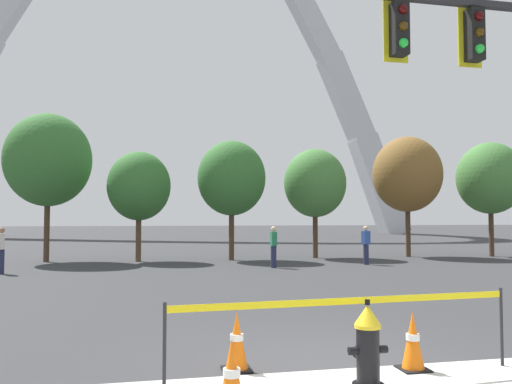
% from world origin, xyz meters
% --- Properties ---
extents(ground_plane, '(240.00, 240.00, 0.00)m').
position_xyz_m(ground_plane, '(0.00, 0.00, 0.00)').
color(ground_plane, '#333335').
extents(fire_hydrant, '(0.46, 0.48, 0.99)m').
position_xyz_m(fire_hydrant, '(0.10, -0.84, 0.47)').
color(fire_hydrant, black).
rests_on(fire_hydrant, ground).
extents(caution_tape_barrier, '(4.35, 0.31, 1.01)m').
position_xyz_m(caution_tape_barrier, '(-0.01, -0.55, 0.67)').
color(caution_tape_barrier, '#232326').
rests_on(caution_tape_barrier, ground).
extents(traffic_cone_by_hydrant, '(0.36, 0.36, 0.73)m').
position_xyz_m(traffic_cone_by_hydrant, '(-1.54, -1.34, 0.36)').
color(traffic_cone_by_hydrant, black).
rests_on(traffic_cone_by_hydrant, ground).
extents(traffic_cone_mid_sidewalk, '(0.36, 0.36, 0.73)m').
position_xyz_m(traffic_cone_mid_sidewalk, '(-1.24, 0.11, 0.36)').
color(traffic_cone_mid_sidewalk, black).
rests_on(traffic_cone_mid_sidewalk, ground).
extents(traffic_cone_curb_edge, '(0.36, 0.36, 0.73)m').
position_xyz_m(traffic_cone_curb_edge, '(0.93, -0.33, 0.36)').
color(traffic_cone_curb_edge, black).
rests_on(traffic_cone_curb_edge, ground).
extents(monument_arch, '(57.47, 2.91, 42.02)m').
position_xyz_m(monument_arch, '(0.00, 52.09, 18.62)').
color(monument_arch, silver).
rests_on(monument_arch, ground).
extents(tree_far_left, '(3.72, 3.72, 6.51)m').
position_xyz_m(tree_far_left, '(-6.67, 17.59, 4.46)').
color(tree_far_left, '#473323').
rests_on(tree_far_left, ground).
extents(tree_left_mid, '(2.78, 2.78, 4.86)m').
position_xyz_m(tree_left_mid, '(-2.75, 17.00, 3.32)').
color(tree_left_mid, brown).
rests_on(tree_left_mid, ground).
extents(tree_center_left, '(3.11, 3.11, 5.45)m').
position_xyz_m(tree_center_left, '(1.38, 16.88, 3.73)').
color(tree_center_left, '#473323').
rests_on(tree_center_left, ground).
extents(tree_center_right, '(3.00, 3.00, 5.25)m').
position_xyz_m(tree_center_right, '(5.53, 17.37, 3.59)').
color(tree_center_right, '#473323').
rests_on(tree_center_right, ground).
extents(tree_right_mid, '(3.41, 3.41, 5.97)m').
position_xyz_m(tree_right_mid, '(10.27, 17.14, 4.08)').
color(tree_right_mid, '#473323').
rests_on(tree_right_mid, ground).
extents(tree_far_right, '(3.26, 3.26, 5.71)m').
position_xyz_m(tree_far_right, '(14.45, 16.49, 3.90)').
color(tree_far_right, '#473323').
rests_on(tree_far_right, ground).
extents(pedestrian_walking_left, '(0.28, 0.38, 1.59)m').
position_xyz_m(pedestrian_walking_left, '(-7.27, 12.79, 0.82)').
color(pedestrian_walking_left, '#232847').
rests_on(pedestrian_walking_left, ground).
extents(pedestrian_standing_center, '(0.22, 0.34, 1.59)m').
position_xyz_m(pedestrian_standing_center, '(2.40, 13.01, 0.82)').
color(pedestrian_standing_center, '#232847').
rests_on(pedestrian_standing_center, ground).
extents(pedestrian_walking_right, '(0.39, 0.33, 1.59)m').
position_xyz_m(pedestrian_walking_right, '(6.44, 13.54, 0.82)').
color(pedestrian_walking_right, '#232847').
rests_on(pedestrian_walking_right, ground).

